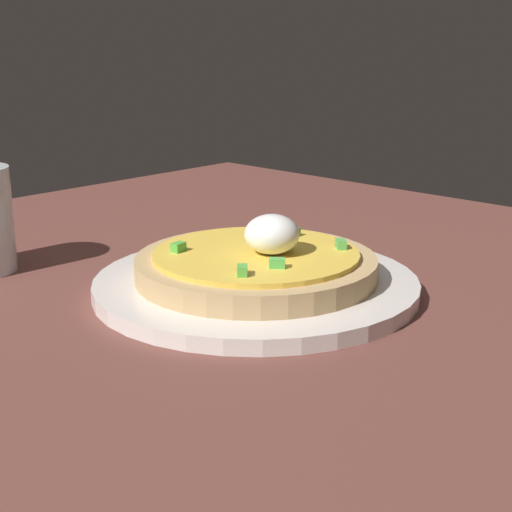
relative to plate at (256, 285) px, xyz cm
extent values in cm
cube|color=brown|center=(-3.55, 9.75, -2.06)|extent=(102.94, 83.75, 2.78)
cylinder|color=silver|center=(0.00, 0.00, 0.00)|extent=(28.46, 28.46, 1.33)
cylinder|color=tan|center=(0.00, 0.00, 1.64)|extent=(21.14, 21.14, 1.95)
cylinder|color=gold|center=(0.00, 0.00, 2.83)|extent=(18.01, 18.01, 0.44)
ellipsoid|color=white|center=(0.58, -1.32, 4.76)|extent=(4.75, 4.75, 3.41)
cube|color=#55AD4E|center=(5.90, -4.72, 3.45)|extent=(1.44, 1.49, 0.80)
cube|color=#55AF4F|center=(1.87, -0.05, 3.45)|extent=(1.46, 1.48, 0.80)
cube|color=#4EB447|center=(6.02, 3.02, 3.45)|extent=(1.06, 1.42, 0.80)
cube|color=green|center=(6.34, 1.24, 3.45)|extent=(0.82, 1.29, 0.80)
cube|color=green|center=(-4.56, 4.96, 3.45)|extent=(1.41, 1.03, 0.80)
cube|color=#4EB34C|center=(-2.30, -4.50, 3.45)|extent=(1.44, 1.49, 0.80)
cube|color=#55B040|center=(-5.67, -3.84, 3.45)|extent=(1.48, 1.46, 0.80)
camera|label=1|loc=(-47.50, -44.51, 21.57)|focal=54.76mm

